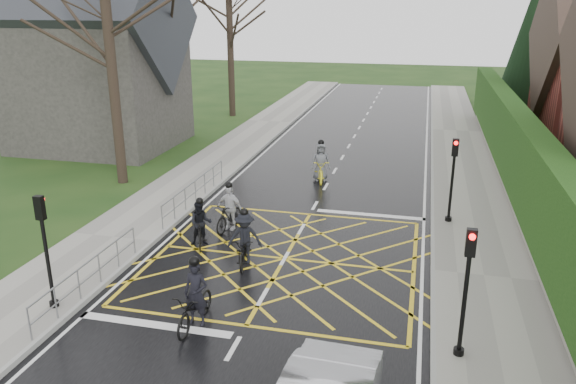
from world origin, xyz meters
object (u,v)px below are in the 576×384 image
at_px(cyclist_front, 229,212).
at_px(cyclist_lead, 320,167).
at_px(cyclist_rear, 195,304).
at_px(cyclist_mid, 244,244).
at_px(cyclist_back, 200,228).

xyz_separation_m(cyclist_front, cyclist_lead, (2.09, 6.41, 0.01)).
bearing_deg(cyclist_rear, cyclist_front, 103.91).
xyz_separation_m(cyclist_mid, cyclist_lead, (0.73, 8.88, 0.00)).
distance_m(cyclist_back, cyclist_mid, 2.06).
bearing_deg(cyclist_front, cyclist_back, -97.35).
height_order(cyclist_back, cyclist_lead, cyclist_lead).
distance_m(cyclist_rear, cyclist_mid, 3.66).
bearing_deg(cyclist_mid, cyclist_rear, -103.56).
relative_size(cyclist_mid, cyclist_lead, 0.94).
distance_m(cyclist_mid, cyclist_lead, 8.91).
xyz_separation_m(cyclist_rear, cyclist_front, (-1.26, 6.13, 0.04)).
relative_size(cyclist_mid, cyclist_front, 1.07).
height_order(cyclist_front, cyclist_lead, cyclist_lead).
distance_m(cyclist_front, cyclist_lead, 6.74).
distance_m(cyclist_mid, cyclist_front, 2.82).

